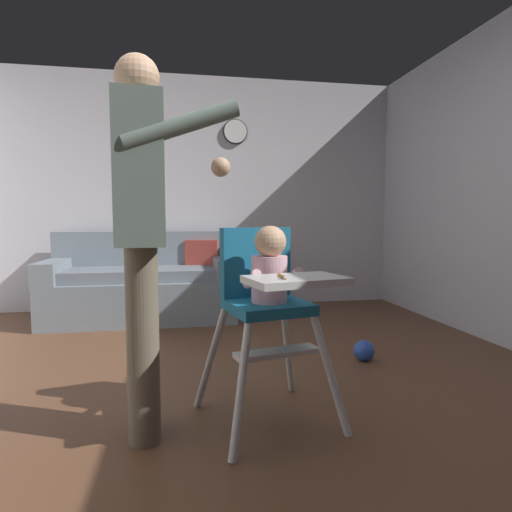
# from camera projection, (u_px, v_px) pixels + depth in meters

# --- Properties ---
(ground) EXTENTS (6.08, 7.06, 0.10)m
(ground) POSITION_uv_depth(u_px,v_px,m) (224.00, 421.00, 2.17)
(ground) COLOR brown
(wall_far) EXTENTS (5.28, 0.06, 2.56)m
(wall_far) POSITION_uv_depth(u_px,v_px,m) (198.00, 193.00, 4.77)
(wall_far) COLOR silver
(wall_far) RESTS_ON ground
(couch) EXTENTS (1.81, 0.86, 0.86)m
(couch) POSITION_uv_depth(u_px,v_px,m) (144.00, 285.00, 4.24)
(couch) COLOR slate
(couch) RESTS_ON ground
(high_chair) EXTENTS (0.71, 0.81, 0.96)m
(high_chair) POSITION_uv_depth(u_px,v_px,m) (267.00, 286.00, 2.03)
(high_chair) COLOR silver
(high_chair) RESTS_ON ground
(adult_standing) EXTENTS (0.54, 0.50, 1.68)m
(adult_standing) POSITION_uv_depth(u_px,v_px,m) (142.00, 226.00, 1.86)
(adult_standing) COLOR #685E4B
(adult_standing) RESTS_ON ground
(toy_ball_second) EXTENTS (0.14, 0.14, 0.14)m
(toy_ball_second) POSITION_uv_depth(u_px,v_px,m) (364.00, 350.00, 2.95)
(toy_ball_second) COLOR #284CB7
(toy_ball_second) RESTS_ON ground
(wall_clock) EXTENTS (0.28, 0.04, 0.28)m
(wall_clock) POSITION_uv_depth(u_px,v_px,m) (235.00, 132.00, 4.74)
(wall_clock) COLOR white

